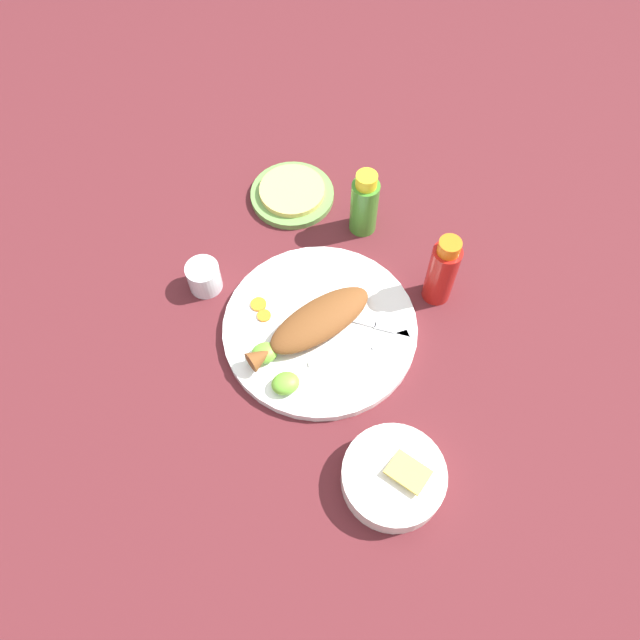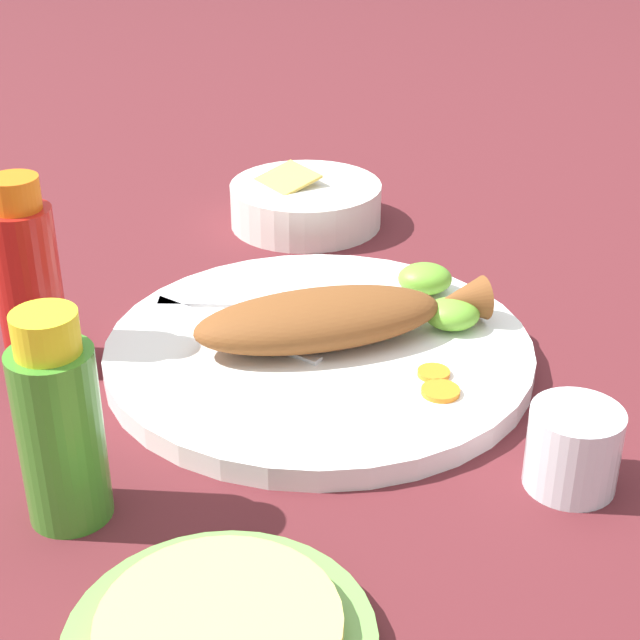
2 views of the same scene
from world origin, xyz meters
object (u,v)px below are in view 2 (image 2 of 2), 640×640
(main_plate, at_px, (320,351))
(salt_cup, at_px, (574,453))
(fork_near, at_px, (218,325))
(guacamole_bowl, at_px, (306,201))
(fork_far, at_px, (251,302))
(fried_fish, at_px, (332,318))
(hot_sauce_bottle_red, at_px, (30,277))
(hot_sauce_bottle_green, at_px, (61,426))

(main_plate, height_order, salt_cup, salt_cup)
(fork_near, bearing_deg, guacamole_bowl, -68.30)
(fork_far, distance_m, guacamole_bowl, 0.23)
(fork_far, bearing_deg, fried_fish, 138.15)
(hot_sauce_bottle_red, distance_m, salt_cup, 0.43)
(fork_near, bearing_deg, salt_cup, 179.75)
(fried_fish, bearing_deg, hot_sauce_bottle_red, -16.02)
(main_plate, xyz_separation_m, salt_cup, (-0.17, 0.16, 0.02))
(main_plate, bearing_deg, fried_fish, -164.41)
(fried_fish, bearing_deg, guacamole_bowl, -100.82)
(main_plate, relative_size, hot_sauce_bottle_red, 2.19)
(main_plate, distance_m, salt_cup, 0.23)
(fried_fish, distance_m, salt_cup, 0.23)
(main_plate, height_order, hot_sauce_bottle_red, hot_sauce_bottle_red)
(hot_sauce_bottle_red, bearing_deg, fork_near, -171.58)
(fried_fish, xyz_separation_m, fork_far, (0.07, -0.07, -0.02))
(hot_sauce_bottle_red, height_order, hot_sauce_bottle_green, hot_sauce_bottle_red)
(fried_fish, relative_size, hot_sauce_bottle_red, 1.59)
(main_plate, xyz_separation_m, hot_sauce_bottle_red, (0.23, -0.00, 0.07))
(fried_fish, height_order, hot_sauce_bottle_red, hot_sauce_bottle_red)
(fork_near, relative_size, hot_sauce_bottle_green, 1.08)
(main_plate, bearing_deg, hot_sauce_bottle_green, 50.49)
(main_plate, xyz_separation_m, fried_fish, (-0.01, -0.00, 0.03))
(hot_sauce_bottle_red, height_order, guacamole_bowl, hot_sauce_bottle_red)
(fork_far, height_order, salt_cup, salt_cup)
(hot_sauce_bottle_red, relative_size, hot_sauce_bottle_green, 1.09)
(hot_sauce_bottle_green, distance_m, guacamole_bowl, 0.51)
(fork_far, bearing_deg, hot_sauce_bottle_green, 70.53)
(salt_cup, xyz_separation_m, guacamole_bowl, (0.18, -0.46, 0.00))
(hot_sauce_bottle_red, bearing_deg, fork_far, -159.15)
(hot_sauce_bottle_red, xyz_separation_m, hot_sauce_bottle_green, (-0.07, 0.20, -0.01))
(fork_far, xyz_separation_m, guacamole_bowl, (-0.05, -0.23, 0.01))
(main_plate, xyz_separation_m, guacamole_bowl, (0.01, -0.29, 0.02))
(main_plate, xyz_separation_m, hot_sauce_bottle_green, (0.16, 0.19, 0.06))
(fork_far, height_order, hot_sauce_bottle_red, hot_sauce_bottle_red)
(fried_fish, bearing_deg, main_plate, 0.00)
(salt_cup, bearing_deg, fried_fish, -46.45)
(guacamole_bowl, bearing_deg, hot_sauce_bottle_green, 73.47)
(fork_near, height_order, fork_far, same)
(fried_fish, relative_size, guacamole_bowl, 1.56)
(hot_sauce_bottle_green, xyz_separation_m, guacamole_bowl, (-0.14, -0.49, -0.04))
(fork_far, relative_size, hot_sauce_bottle_green, 1.28)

